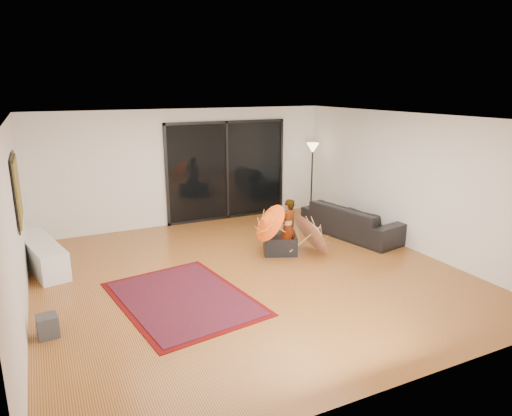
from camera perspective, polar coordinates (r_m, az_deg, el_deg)
floor at (r=8.07m, az=-0.80°, el=-8.29°), size 7.00×7.00×0.00m
ceiling at (r=7.43m, az=-0.88°, el=11.21°), size 7.00×7.00×0.00m
wall_back at (r=10.85m, az=-8.66°, el=5.05°), size 7.00×0.00×7.00m
wall_front at (r=4.85m, az=17.00°, el=-8.00°), size 7.00×0.00×7.00m
wall_left at (r=6.99m, az=-27.88°, el=-2.06°), size 0.00×7.00×7.00m
wall_right at (r=9.61m, az=18.49°, el=3.17°), size 0.00×7.00×7.00m
sliding_door at (r=11.18m, az=-3.66°, el=4.69°), size 3.06×0.07×2.40m
painting at (r=7.89m, az=-27.71°, el=2.00°), size 0.04×1.28×1.08m
media_console at (r=9.10m, az=-25.18°, el=-5.33°), size 0.85×1.88×0.51m
speaker at (r=6.75m, az=-24.60°, el=-13.27°), size 0.28×0.28×0.30m
persian_rug at (r=7.29m, az=-9.12°, el=-11.09°), size 2.17×2.77×0.02m
sofa at (r=10.23m, az=11.95°, el=-1.53°), size 1.37×2.47×0.68m
ottoman at (r=9.06m, az=3.02°, el=-4.43°), size 0.84×0.84×0.36m
floor_lamp at (r=11.61m, az=7.06°, el=6.18°), size 0.31×0.31×1.82m
child at (r=8.78m, az=4.01°, el=-2.46°), size 0.47×0.38×1.13m
parasol_orange at (r=8.44m, az=0.95°, el=-1.93°), size 0.57×0.76×0.85m
parasol_white at (r=8.98m, az=7.81°, el=-2.56°), size 0.66×0.96×0.98m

